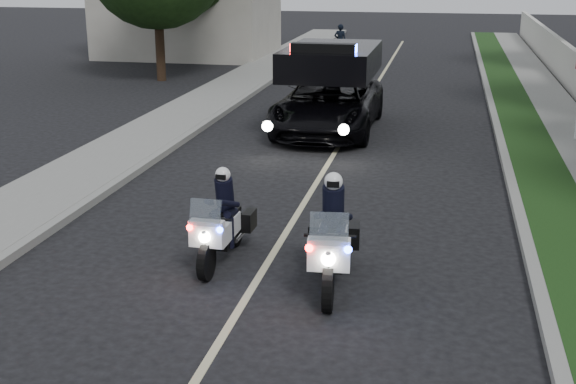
# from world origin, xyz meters

# --- Properties ---
(ground) EXTENTS (120.00, 120.00, 0.00)m
(ground) POSITION_xyz_m (0.00, 0.00, 0.00)
(ground) COLOR black
(ground) RESTS_ON ground
(curb_right) EXTENTS (0.20, 60.00, 0.15)m
(curb_right) POSITION_xyz_m (4.10, 10.00, 0.07)
(curb_right) COLOR gray
(curb_right) RESTS_ON ground
(grass_verge) EXTENTS (1.20, 60.00, 0.16)m
(grass_verge) POSITION_xyz_m (4.80, 10.00, 0.08)
(grass_verge) COLOR #193814
(grass_verge) RESTS_ON ground
(curb_left) EXTENTS (0.20, 60.00, 0.15)m
(curb_left) POSITION_xyz_m (-4.10, 10.00, 0.07)
(curb_left) COLOR gray
(curb_left) RESTS_ON ground
(sidewalk_left) EXTENTS (2.00, 60.00, 0.16)m
(sidewalk_left) POSITION_xyz_m (-5.20, 10.00, 0.08)
(sidewalk_left) COLOR gray
(sidewalk_left) RESTS_ON ground
(lane_marking) EXTENTS (0.12, 50.00, 0.01)m
(lane_marking) POSITION_xyz_m (0.00, 10.00, 0.00)
(lane_marking) COLOR #BFB78C
(lane_marking) RESTS_ON ground
(police_moto_left) EXTENTS (0.67, 1.81, 1.53)m
(police_moto_left) POSITION_xyz_m (-0.73, 0.49, 0.00)
(police_moto_left) COLOR white
(police_moto_left) RESTS_ON ground
(police_moto_right) EXTENTS (0.89, 2.07, 1.71)m
(police_moto_right) POSITION_xyz_m (1.12, -0.09, 0.00)
(police_moto_right) COLOR white
(police_moto_right) RESTS_ON ground
(police_suv) EXTENTS (2.63, 5.63, 2.73)m
(police_suv) POSITION_xyz_m (-0.54, 10.26, 0.00)
(police_suv) COLOR black
(police_suv) RESTS_ON ground
(bicycle) EXTENTS (0.71, 1.60, 0.81)m
(bicycle) POSITION_xyz_m (-2.33, 25.15, 0.00)
(bicycle) COLOR black
(bicycle) RESTS_ON ground
(cyclist) EXTENTS (0.57, 0.40, 1.54)m
(cyclist) POSITION_xyz_m (-2.33, 25.15, 0.00)
(cyclist) COLOR black
(cyclist) RESTS_ON ground
(sign_post) EXTENTS (0.39, 0.39, 2.40)m
(sign_post) POSITION_xyz_m (6.00, 10.05, 0.00)
(sign_post) COLOR #B7170D
(sign_post) RESTS_ON ground
(tree_left_near) EXTENTS (7.12, 7.12, 9.21)m
(tree_left_near) POSITION_xyz_m (-8.46, 18.02, 0.00)
(tree_left_near) COLOR #1C3B13
(tree_left_near) RESTS_ON ground
(tree_left_far) EXTENTS (6.37, 6.37, 9.26)m
(tree_left_far) POSITION_xyz_m (-9.43, 23.55, 0.00)
(tree_left_far) COLOR black
(tree_left_far) RESTS_ON ground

